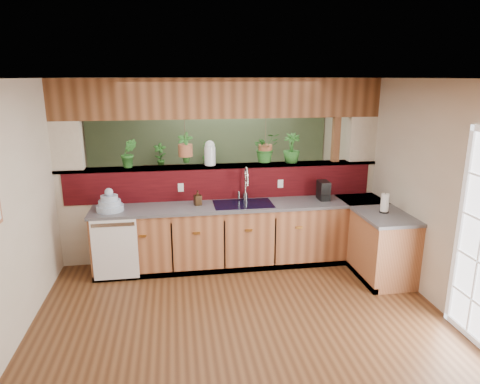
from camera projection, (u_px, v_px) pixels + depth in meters
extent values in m
cube|color=#502F18|center=(236.00, 298.00, 5.23)|extent=(4.60, 7.00, 0.01)
cube|color=brown|center=(235.00, 78.00, 4.55)|extent=(4.60, 7.00, 0.01)
cube|color=beige|center=(209.00, 147.00, 8.23)|extent=(4.60, 0.02, 2.60)
cube|color=beige|center=(22.00, 205.00, 4.55)|extent=(0.02, 7.00, 2.60)
cube|color=beige|center=(421.00, 188.00, 5.23)|extent=(0.02, 7.00, 2.60)
cube|color=beige|center=(222.00, 212.00, 6.34)|extent=(4.60, 0.15, 1.35)
cube|color=#3E080C|center=(223.00, 184.00, 6.14)|extent=(4.40, 0.02, 0.45)
cube|color=brown|center=(222.00, 166.00, 6.16)|extent=(4.60, 0.21, 0.04)
cube|color=brown|center=(221.00, 98.00, 5.91)|extent=(4.60, 0.15, 0.55)
cube|color=beige|center=(67.00, 147.00, 5.76)|extent=(0.40, 0.15, 0.70)
cube|color=beige|center=(361.00, 140.00, 6.38)|extent=(0.40, 0.15, 0.70)
cube|color=brown|center=(334.00, 167.00, 6.43)|extent=(0.10, 0.10, 2.60)
cube|color=brown|center=(222.00, 166.00, 6.16)|extent=(4.60, 0.21, 0.04)
cube|color=brown|center=(221.00, 98.00, 5.91)|extent=(4.60, 0.15, 0.55)
cube|color=#536A48|center=(209.00, 147.00, 8.21)|extent=(4.55, 0.02, 2.55)
cube|color=brown|center=(243.00, 236.00, 6.08)|extent=(4.10, 0.60, 0.86)
cube|color=#4D4D52|center=(243.00, 205.00, 5.97)|extent=(4.14, 0.64, 0.04)
cube|color=brown|center=(372.00, 240.00, 5.92)|extent=(0.60, 1.48, 0.86)
cube|color=#4D4D52|center=(375.00, 209.00, 5.81)|extent=(0.64, 1.52, 0.04)
cube|color=brown|center=(359.00, 229.00, 6.34)|extent=(0.60, 0.60, 0.86)
cube|color=#4D4D52|center=(362.00, 200.00, 6.22)|extent=(0.64, 0.64, 0.04)
cube|color=black|center=(246.00, 269.00, 5.93)|extent=(4.10, 0.06, 0.08)
cube|color=black|center=(352.00, 267.00, 5.99)|extent=(0.06, 1.48, 0.08)
cube|color=white|center=(115.00, 250.00, 5.52)|extent=(0.58, 0.02, 0.82)
cube|color=#B7B7B2|center=(113.00, 225.00, 5.42)|extent=(0.54, 0.01, 0.05)
cube|color=black|center=(243.00, 205.00, 5.96)|extent=(0.82, 0.50, 0.03)
cube|color=black|center=(230.00, 211.00, 5.96)|extent=(0.34, 0.40, 0.16)
cube|color=black|center=(256.00, 210.00, 6.01)|extent=(0.34, 0.40, 0.16)
cylinder|color=#B7B7B2|center=(245.00, 196.00, 6.15)|extent=(0.07, 0.07, 0.11)
cylinder|color=#B7B7B2|center=(245.00, 183.00, 6.10)|extent=(0.03, 0.03, 0.30)
torus|color=#B7B7B2|center=(246.00, 174.00, 5.99)|extent=(0.22, 0.07, 0.22)
cylinder|color=#B7B7B2|center=(247.00, 181.00, 5.91)|extent=(0.03, 0.03, 0.13)
cylinder|color=#B7B7B2|center=(239.00, 195.00, 6.13)|extent=(0.03, 0.03, 0.11)
cylinder|color=#A1B5D0|center=(110.00, 208.00, 5.65)|extent=(0.35, 0.35, 0.08)
cylinder|color=#A1B5D0|center=(110.00, 203.00, 5.63)|extent=(0.29, 0.29, 0.07)
cylinder|color=#A1B5D0|center=(109.00, 198.00, 5.61)|extent=(0.22, 0.22, 0.07)
sphere|color=#A1B5D0|center=(109.00, 192.00, 5.59)|extent=(0.11, 0.11, 0.11)
imported|color=#372514|center=(198.00, 198.00, 5.88)|extent=(0.12, 0.12, 0.21)
cube|color=black|center=(323.00, 190.00, 6.15)|extent=(0.14, 0.23, 0.27)
cube|color=black|center=(325.00, 198.00, 6.10)|extent=(0.13, 0.09, 0.09)
cylinder|color=silver|center=(325.00, 195.00, 6.11)|extent=(0.07, 0.07, 0.07)
cylinder|color=black|center=(384.00, 212.00, 5.59)|extent=(0.12, 0.12, 0.02)
cylinder|color=#B7B7B2|center=(385.00, 203.00, 5.56)|extent=(0.02, 0.02, 0.27)
cylinder|color=white|center=(385.00, 203.00, 5.56)|extent=(0.10, 0.10, 0.23)
cylinder|color=silver|center=(210.00, 156.00, 6.09)|extent=(0.16, 0.16, 0.27)
sphere|color=silver|center=(210.00, 146.00, 6.05)|extent=(0.14, 0.14, 0.14)
imported|color=#256222|center=(129.00, 153.00, 5.91)|extent=(0.24, 0.21, 0.40)
imported|color=#256222|center=(292.00, 148.00, 6.25)|extent=(0.29, 0.29, 0.43)
cylinder|color=brown|center=(185.00, 133.00, 5.95)|extent=(0.01, 0.01, 0.38)
cylinder|color=#935335|center=(185.00, 150.00, 6.02)|extent=(0.20, 0.20, 0.17)
imported|color=#256222|center=(185.00, 132.00, 5.95)|extent=(0.26, 0.21, 0.43)
cylinder|color=brown|center=(266.00, 132.00, 6.13)|extent=(0.01, 0.01, 0.41)
cylinder|color=#935335|center=(265.00, 150.00, 6.20)|extent=(0.20, 0.20, 0.17)
imported|color=#256222|center=(266.00, 133.00, 6.13)|extent=(0.47, 0.43, 0.42)
cube|color=black|center=(183.00, 192.00, 8.12)|extent=(1.51, 0.51, 0.99)
imported|color=#256222|center=(160.00, 155.00, 7.87)|extent=(0.25, 0.18, 0.45)
imported|color=#256222|center=(209.00, 154.00, 8.01)|extent=(0.28, 0.28, 0.45)
imported|color=#256222|center=(275.00, 200.00, 7.93)|extent=(0.91, 0.86, 0.80)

